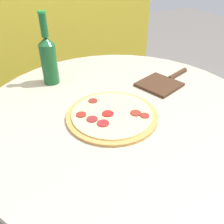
# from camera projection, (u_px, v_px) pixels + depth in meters

# --- Properties ---
(ground_plane) EXTENTS (8.00, 8.00, 0.00)m
(ground_plane) POSITION_uv_depth(u_px,v_px,m) (118.00, 223.00, 1.34)
(ground_plane) COLOR slate
(table) EXTENTS (1.06, 1.06, 0.74)m
(table) POSITION_uv_depth(u_px,v_px,m) (119.00, 147.00, 1.03)
(table) COLOR #B2A893
(table) RESTS_ON ground_plane
(fence_panel) EXTENTS (1.59, 0.04, 1.68)m
(fence_panel) POSITION_uv_depth(u_px,v_px,m) (47.00, 18.00, 1.63)
(fence_panel) COLOR gold
(fence_panel) RESTS_ON ground_plane
(pizza) EXTENTS (0.32, 0.32, 0.02)m
(pizza) POSITION_uv_depth(u_px,v_px,m) (112.00, 115.00, 0.87)
(pizza) COLOR #C68E47
(pizza) RESTS_ON table
(beer_bottle) EXTENTS (0.07, 0.07, 0.30)m
(beer_bottle) POSITION_uv_depth(u_px,v_px,m) (48.00, 58.00, 1.03)
(beer_bottle) COLOR #195628
(beer_bottle) RESTS_ON table
(pizza_paddle) EXTENTS (0.30, 0.20, 0.02)m
(pizza_paddle) POSITION_uv_depth(u_px,v_px,m) (163.00, 83.00, 1.08)
(pizza_paddle) COLOR #422819
(pizza_paddle) RESTS_ON table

